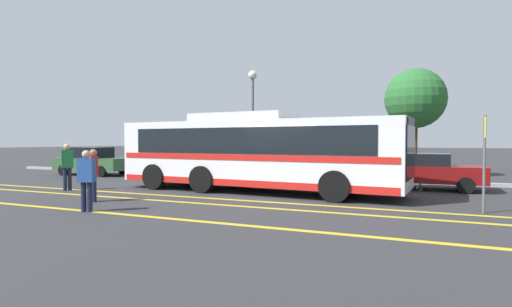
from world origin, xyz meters
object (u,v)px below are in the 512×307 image
(parked_car_1, at_px, (186,165))
(pedestrian_1, at_px, (67,164))
(street_lamp, at_px, (253,101))
(parked_car_2, at_px, (278,168))
(parked_car_0, at_px, (93,161))
(bus_stop_sign, at_px, (484,152))
(transit_bus, at_px, (256,151))
(tree_0, at_px, (415,99))
(pedestrian_0, at_px, (86,177))
(parked_car_3, at_px, (428,171))
(pedestrian_2, at_px, (94,172))

(parked_car_1, bearing_deg, pedestrian_1, 161.21)
(parked_car_1, distance_m, street_lamp, 4.96)
(pedestrian_1, bearing_deg, street_lamp, 10.51)
(parked_car_1, xyz_separation_m, parked_car_2, (5.05, -0.17, -0.01))
(parked_car_0, bearing_deg, street_lamp, 104.43)
(parked_car_0, xyz_separation_m, bus_stop_sign, (18.66, -5.03, 0.86))
(parked_car_0, height_order, pedestrian_1, pedestrian_1)
(transit_bus, xyz_separation_m, parked_car_2, (-0.29, 3.32, -0.86))
(transit_bus, height_order, tree_0, tree_0)
(parked_car_0, bearing_deg, transit_bus, 71.02)
(parked_car_1, distance_m, tree_0, 12.70)
(parked_car_0, distance_m, tree_0, 18.09)
(pedestrian_1, xyz_separation_m, bus_stop_sign, (14.18, 0.73, 0.59))
(pedestrian_1, distance_m, bus_stop_sign, 14.21)
(pedestrian_1, bearing_deg, pedestrian_0, -89.98)
(parked_car_3, relative_size, pedestrian_0, 2.43)
(parked_car_3, bearing_deg, pedestrian_1, -65.30)
(pedestrian_2, bearing_deg, pedestrian_0, 166.72)
(parked_car_1, bearing_deg, parked_car_3, -95.16)
(transit_bus, xyz_separation_m, pedestrian_1, (-6.87, -2.49, -0.48))
(transit_bus, xyz_separation_m, bus_stop_sign, (7.32, -1.76, 0.11))
(parked_car_0, distance_m, pedestrian_2, 10.72)
(parked_car_0, distance_m, pedestrian_0, 12.59)
(pedestrian_0, height_order, bus_stop_sign, bus_stop_sign)
(parked_car_0, bearing_deg, tree_0, 107.15)
(pedestrian_2, bearing_deg, bus_stop_sign, -130.28)
(parked_car_3, height_order, tree_0, tree_0)
(parked_car_2, distance_m, bus_stop_sign, 9.20)
(parked_car_1, height_order, parked_car_3, parked_car_3)
(parked_car_3, bearing_deg, bus_stop_sign, 14.72)
(transit_bus, height_order, parked_car_3, transit_bus)
(parked_car_0, height_order, pedestrian_2, pedestrian_2)
(pedestrian_1, height_order, street_lamp, street_lamp)
(parked_car_2, height_order, parked_car_3, parked_car_3)
(parked_car_1, relative_size, parked_car_2, 1.07)
(parked_car_1, relative_size, pedestrian_0, 2.58)
(street_lamp, bearing_deg, pedestrian_0, -89.04)
(parked_car_1, xyz_separation_m, pedestrian_2, (1.62, -7.76, 0.26))
(transit_bus, bearing_deg, street_lamp, -151.37)
(parked_car_1, distance_m, parked_car_2, 5.06)
(parked_car_1, height_order, pedestrian_1, pedestrian_1)
(parked_car_3, distance_m, street_lamp, 9.68)
(pedestrian_2, xyz_separation_m, tree_0, (9.07, 13.64, 3.25))
(transit_bus, relative_size, bus_stop_sign, 4.36)
(parked_car_2, xyz_separation_m, pedestrian_0, (-2.23, -9.04, 0.28))
(pedestrian_1, bearing_deg, parked_car_0, 74.57)
(parked_car_2, xyz_separation_m, street_lamp, (-2.42, 2.64, 3.41))
(parked_car_0, relative_size, parked_car_3, 1.07)
(parked_car_1, height_order, bus_stop_sign, bus_stop_sign)
(pedestrian_0, bearing_deg, pedestrian_1, -56.67)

